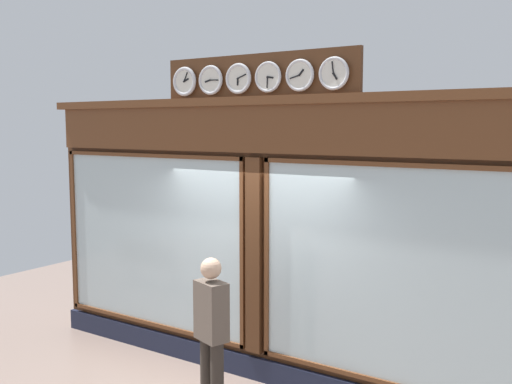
# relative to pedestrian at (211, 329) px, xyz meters

# --- Properties ---
(shop_facade) EXTENTS (6.78, 0.42, 3.85)m
(shop_facade) POSITION_rel_pedestrian_xyz_m (0.11, -1.12, 0.78)
(shop_facade) COLOR #4C2B16
(shop_facade) RESTS_ON ground_plane
(pedestrian) EXTENTS (0.41, 0.33, 1.69)m
(pedestrian) POSITION_rel_pedestrian_xyz_m (0.00, 0.00, 0.00)
(pedestrian) COLOR #312A24
(pedestrian) RESTS_ON ground_plane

